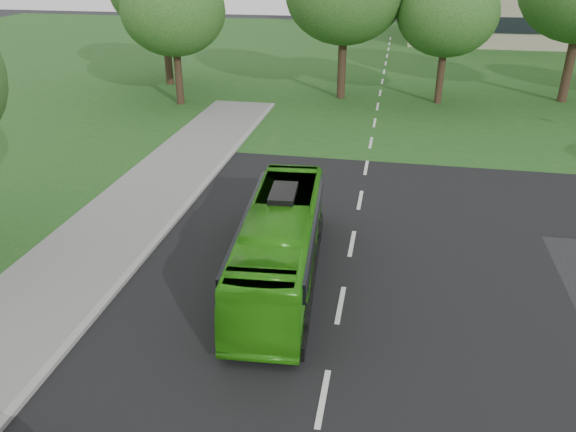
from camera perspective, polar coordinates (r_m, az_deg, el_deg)
name	(u,v)px	position (r m, az deg, el deg)	size (l,w,h in m)	color
ground	(333,347)	(15.83, 4.56, -13.08)	(160.00, 160.00, 0.00)	black
street_surfaces	(369,119)	(36.45, 8.25, 9.74)	(120.00, 120.00, 0.15)	black
tree_park_a	(173,11)	(39.51, -11.59, 19.74)	(6.78, 6.78, 9.01)	black
tree_park_c	(448,13)	(40.40, 15.92, 19.21)	(6.61, 6.61, 8.79)	black
bus	(280,243)	(18.05, -0.83, -2.80)	(2.15, 9.19, 2.56)	#319D14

